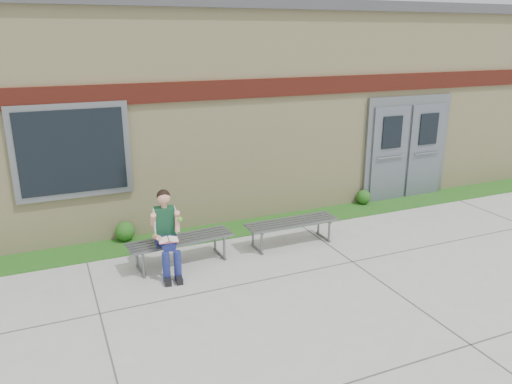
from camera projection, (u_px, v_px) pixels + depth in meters
name	position (u px, v px, depth m)	size (l,w,h in m)	color
ground	(315.00, 287.00, 7.35)	(80.00, 80.00, 0.00)	#9E9E99
grass_strip	(247.00, 227.00, 9.62)	(16.00, 0.80, 0.02)	#265316
school_building	(193.00, 98.00, 11.95)	(16.20, 6.22, 4.20)	beige
bench_left	(181.00, 244.00, 8.01)	(1.72, 0.61, 0.44)	slate
bench_right	(292.00, 226.00, 8.77)	(1.66, 0.48, 0.43)	slate
girl	(167.00, 231.00, 7.63)	(0.46, 0.80, 1.31)	navy
shrub_mid	(125.00, 231.00, 8.92)	(0.35, 0.35, 0.35)	#265316
shrub_east	(364.00, 197.00, 10.87)	(0.31, 0.31, 0.31)	#265316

